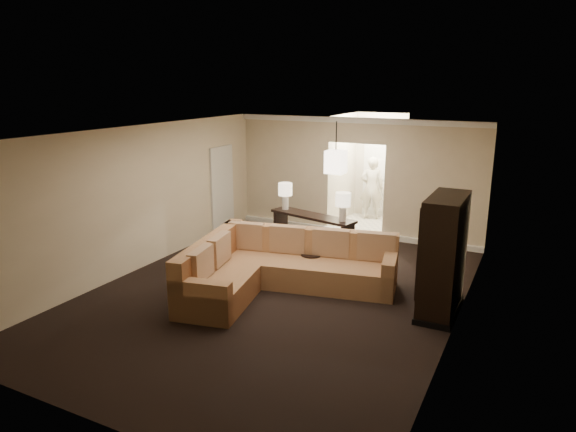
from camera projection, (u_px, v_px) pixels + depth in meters
The scene contains 19 objects.
ground at pixel (276, 293), 9.00m from camera, with size 8.00×8.00×0.00m, color black.
wall_back at pixel (355, 177), 12.10m from camera, with size 6.00×0.04×2.80m, color beige.
wall_front at pixel (90, 306), 5.19m from camera, with size 6.00×0.04×2.80m, color beige.
wall_left at pixel (140, 198), 9.95m from camera, with size 0.04×8.00×2.80m, color beige.
wall_right at pixel (460, 240), 7.34m from camera, with size 0.04×8.00×2.80m, color beige.
ceiling at pixel (275, 132), 8.29m from camera, with size 6.00×8.00×0.02m, color white.
crown_molding at pixel (357, 120), 11.72m from camera, with size 6.00×0.10×0.12m, color white.
baseboard at pixel (353, 232), 12.40m from camera, with size 6.00×0.10×0.12m, color white.
side_door at pixel (222, 190), 12.45m from camera, with size 0.05×0.90×2.10m, color white.
foyer at pixel (373, 173), 13.28m from camera, with size 1.44×2.02×2.80m.
sectional_sofa at pixel (277, 268), 9.08m from camera, with size 3.45×3.12×0.99m.
coffee_table at pixel (260, 261), 9.99m from camera, with size 1.15×1.15×0.41m.
console_table at pixel (312, 229), 11.23m from camera, with size 2.09×0.94×0.79m.
armoire at pixel (443, 258), 8.05m from camera, with size 0.57×1.33×1.91m.
drink_table at pixel (311, 261), 9.58m from camera, with size 0.39×0.39×0.49m.
table_lamp_left at pixel (285, 192), 11.54m from camera, with size 0.31×0.31×0.60m.
table_lamp_right at pixel (343, 202), 10.55m from camera, with size 0.31×0.31×0.60m.
pendant_light at pixel (336, 162), 10.84m from camera, with size 0.38×0.38×1.09m.
person at pixel (372, 185), 13.64m from camera, with size 0.67×0.45×1.86m, color beige.
Camera 1 is at (3.95, -7.37, 3.61)m, focal length 32.00 mm.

